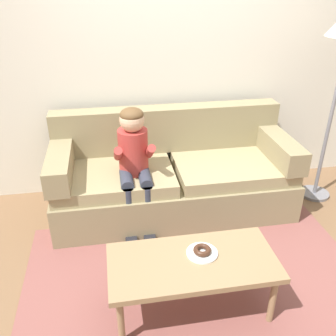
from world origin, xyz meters
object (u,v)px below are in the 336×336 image
Objects in this scene: toy_controller at (249,257)px; person_child at (134,158)px; donut at (202,250)px; coffee_table at (193,265)px; couch at (172,176)px.

person_child is at bearing 172.47° from toy_controller.
toy_controller is (0.51, 0.35, -0.44)m from donut.
couch is at bearing 85.49° from coffee_table.
coffee_table is (-0.10, -1.28, 0.04)m from couch.
person_child reaches higher than coffee_table.
donut is at bearing -115.04° from toy_controller.
person_child is 9.18× the size of donut.
person_child is at bearing 108.89° from donut.
coffee_table is at bearing -75.61° from person_child.
couch is 1.28m from coffee_table.
donut reaches higher than coffee_table.
couch reaches higher than toy_controller.
couch is 1.05m from toy_controller.
toy_controller is at bearing 34.24° from donut.
toy_controller is at bearing 34.24° from coffee_table.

